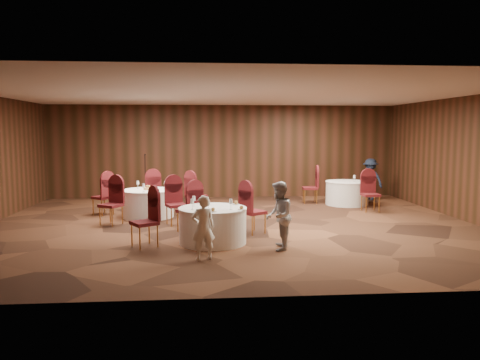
{
  "coord_description": "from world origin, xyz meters",
  "views": [
    {
      "loc": [
        -0.74,
        -11.28,
        2.31
      ],
      "look_at": [
        0.2,
        0.2,
        1.1
      ],
      "focal_mm": 35.0,
      "sensor_mm": 36.0,
      "label": 1
    }
  ],
  "objects": [
    {
      "name": "table_left",
      "position": [
        -2.19,
        1.32,
        0.38
      ],
      "size": [
        1.39,
        1.39,
        0.74
      ],
      "color": "white",
      "rests_on": "ground"
    },
    {
      "name": "chairs_right",
      "position": [
        3.4,
        2.51,
        0.5
      ],
      "size": [
        1.92,
        2.24,
        1.0
      ],
      "color": "#450D17",
      "rests_on": "ground"
    },
    {
      "name": "chairs_left",
      "position": [
        -2.18,
        1.33,
        0.5
      ],
      "size": [
        3.3,
        2.93,
        1.0
      ],
      "color": "#450D17",
      "rests_on": "ground"
    },
    {
      "name": "table_right",
      "position": [
        3.8,
        2.96,
        0.38
      ],
      "size": [
        1.34,
        1.34,
        0.74
      ],
      "color": "white",
      "rests_on": "ground"
    },
    {
      "name": "woman_a",
      "position": [
        -0.73,
        -3.02,
        0.59
      ],
      "size": [
        0.48,
        0.37,
        1.17
      ],
      "primitive_type": "imported",
      "rotation": [
        0.0,
        0.0,
        3.38
      ],
      "color": "white",
      "rests_on": "ground"
    },
    {
      "name": "tabletop_left",
      "position": [
        -2.18,
        1.32,
        0.82
      ],
      "size": [
        0.83,
        0.8,
        0.22
      ],
      "color": "silver",
      "rests_on": "table_left"
    },
    {
      "name": "ground",
      "position": [
        0.0,
        0.0,
        0.0
      ],
      "size": [
        12.0,
        12.0,
        0.0
      ],
      "primitive_type": "plane",
      "color": "black",
      "rests_on": "ground"
    },
    {
      "name": "tabletop_right",
      "position": [
        3.96,
        2.75,
        0.9
      ],
      "size": [
        0.08,
        0.08,
        0.22
      ],
      "color": "silver",
      "rests_on": "table_right"
    },
    {
      "name": "room_shell",
      "position": [
        0.0,
        0.0,
        1.96
      ],
      "size": [
        12.0,
        12.0,
        12.0
      ],
      "color": "silver",
      "rests_on": "ground"
    },
    {
      "name": "table_main",
      "position": [
        -0.53,
        -1.77,
        0.38
      ],
      "size": [
        1.41,
        1.41,
        0.74
      ],
      "color": "white",
      "rests_on": "ground"
    },
    {
      "name": "chairs_main",
      "position": [
        -0.84,
        -1.2,
        0.5
      ],
      "size": [
        3.02,
        2.04,
        1.0
      ],
      "color": "#450D17",
      "rests_on": "ground"
    },
    {
      "name": "mic_stand",
      "position": [
        -2.56,
        3.85,
        0.46
      ],
      "size": [
        0.24,
        0.24,
        1.58
      ],
      "color": "black",
      "rests_on": "ground"
    },
    {
      "name": "woman_b",
      "position": [
        0.74,
        -2.42,
        0.67
      ],
      "size": [
        0.63,
        0.74,
        1.34
      ],
      "primitive_type": "imported",
      "rotation": [
        0.0,
        0.0,
        4.51
      ],
      "color": "#A5A5A9",
      "rests_on": "ground"
    },
    {
      "name": "man_c",
      "position": [
        4.88,
        3.88,
        0.7
      ],
      "size": [
        0.96,
        1.03,
        1.39
      ],
      "primitive_type": "imported",
      "rotation": [
        0.0,
        0.0,
        5.38
      ],
      "color": "black",
      "rests_on": "ground"
    },
    {
      "name": "tabletop_main",
      "position": [
        -0.42,
        -1.92,
        0.84
      ],
      "size": [
        1.1,
        1.0,
        0.22
      ],
      "color": "silver",
      "rests_on": "table_main"
    }
  ]
}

